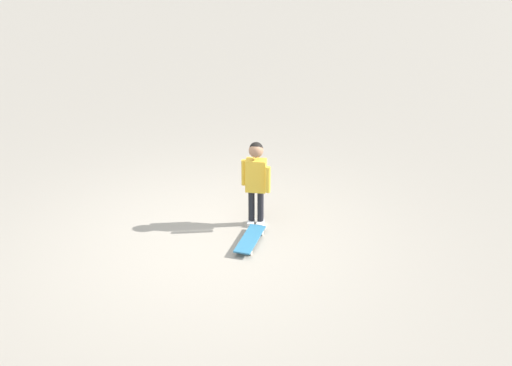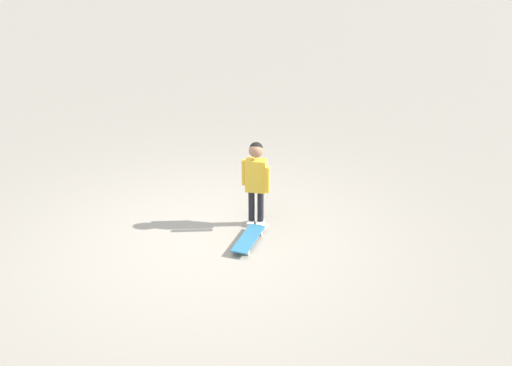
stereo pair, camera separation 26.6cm
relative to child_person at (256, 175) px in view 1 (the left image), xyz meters
name	(u,v)px [view 1 (the left image)]	position (x,y,z in m)	size (l,w,h in m)	color
ground_plane	(206,241)	(0.56, 0.44, -0.66)	(50.00, 50.00, 0.00)	#9E9384
child_person	(256,175)	(0.00, 0.00, 0.00)	(0.35, 0.25, 1.06)	black
skateboard	(250,239)	(0.05, 0.47, -0.60)	(0.34, 0.67, 0.07)	teal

